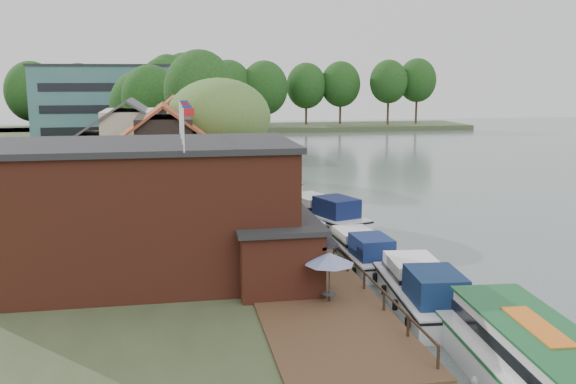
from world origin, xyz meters
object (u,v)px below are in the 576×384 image
pub (184,210)px  swan (477,380)px  umbrella_4 (283,212)px  cruiser_3 (285,188)px  cottage_a (165,162)px  umbrella_0 (329,277)px  cottage_b (131,148)px  tour_boat (544,369)px  cruiser_0 (422,285)px  umbrella_2 (309,234)px  hotel_block (120,104)px  cruiser_1 (362,247)px  willow (220,141)px  cruiser_2 (322,210)px  cottage_c (175,138)px  umbrella_1 (292,247)px  umbrella_3 (285,220)px

pub → swan: size_ratio=45.45×
umbrella_4 → cruiser_3: umbrella_4 is taller
pub → cruiser_3: bearing=68.7°
cottage_a → umbrella_0: cottage_a is taller
cottage_b → tour_boat: 42.67m
cruiser_0 → tour_boat: bearing=-82.1°
cottage_b → cruiser_3: size_ratio=1.08×
umbrella_0 → umbrella_2: same height
hotel_block → swan: bearing=-77.5°
cruiser_1 → tour_boat: size_ratio=0.72×
umbrella_0 → cruiser_3: 31.45m
willow → cruiser_1: willow is taller
willow → cruiser_3: (6.56, 5.82, -5.15)m
cruiser_1 → cruiser_2: (0.01, 10.59, 0.17)m
pub → cruiser_3: 27.94m
hotel_block → cottage_c: hotel_block is taller
cottage_b → cruiser_1: cottage_b is taller
hotel_block → cottage_c: size_ratio=2.99×
cottage_c → umbrella_4: bearing=-74.3°
umbrella_0 → umbrella_1: size_ratio=1.00×
cruiser_3 → cruiser_1: bearing=-68.2°
cottage_b → umbrella_0: (10.54, -30.41, -2.96)m
tour_boat → swan: bearing=134.0°
umbrella_4 → willow: bearing=107.9°
umbrella_2 → swan: umbrella_2 is taller
hotel_block → umbrella_1: 72.37m
pub → swan: 16.94m
cruiser_3 → umbrella_0: bearing=-76.7°
umbrella_4 → cruiser_0: umbrella_4 is taller
umbrella_0 → cruiser_0: (5.07, 1.02, -1.02)m
cruiser_2 → swan: (-0.35, -26.64, -1.07)m
cruiser_0 → cruiser_3: 30.25m
pub → cottage_a: bearing=93.8°
umbrella_4 → umbrella_1: bearing=-97.1°
cruiser_0 → cruiser_3: (-1.55, 30.21, -0.21)m
pub → swan: bearing=-49.9°
cottage_c → umbrella_0: cottage_c is taller
umbrella_3 → tour_boat: umbrella_3 is taller
cottage_a → cruiser_1: (11.88, -11.45, -4.14)m
cottage_c → umbrella_3: 28.09m
cottage_b → cottage_c: bearing=66.0°
cottage_a → cottage_b: same height
cruiser_0 → cruiser_2: (-0.72, 18.52, 0.02)m
cottage_b → umbrella_2: (11.41, -22.13, -2.96)m
umbrella_3 → swan: 19.86m
pub → umbrella_3: pub is taller
cottage_a → umbrella_1: cottage_a is taller
willow → cottage_c: bearing=104.0°
umbrella_2 → cruiser_2: bearing=72.9°
cruiser_1 → cruiser_2: cruiser_2 is taller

